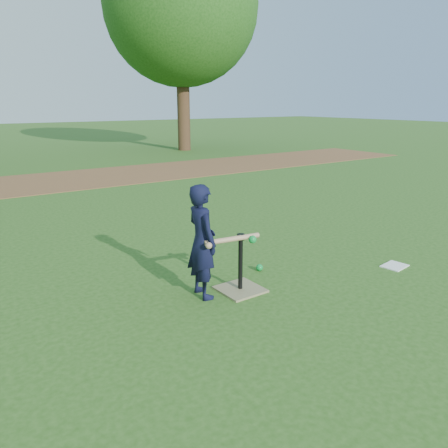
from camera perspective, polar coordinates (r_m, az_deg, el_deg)
ground at (r=4.66m, az=-2.49°, el=-8.36°), size 80.00×80.00×0.00m
dirt_strip at (r=11.50m, az=-22.74°, el=5.02°), size 24.00×3.00×0.01m
child at (r=4.30m, az=-2.89°, el=-2.30°), size 0.31×0.44×1.15m
wiffle_ball_ground at (r=5.11m, az=4.65°, el=-5.69°), size 0.08×0.08×0.08m
clipboard at (r=5.62m, az=21.38°, el=-5.12°), size 0.33×0.27×0.01m
batting_tee at (r=4.57m, az=2.14°, el=-7.38°), size 0.44×0.44×0.61m
swing_action at (r=4.31m, az=1.34°, el=-2.08°), size 0.63×0.18×0.09m
tree_right at (r=18.22m, az=-5.63°, el=26.38°), size 5.80×5.80×8.21m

